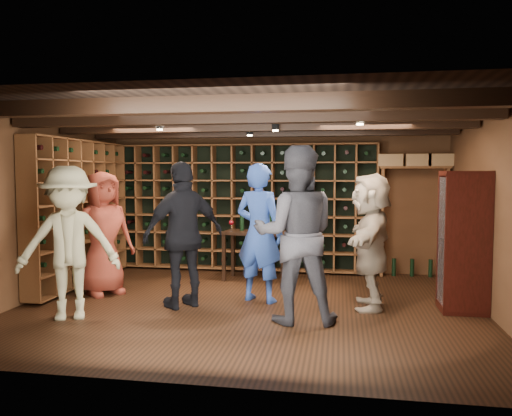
% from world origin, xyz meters
% --- Properties ---
extents(ground, '(6.00, 6.00, 0.00)m').
position_xyz_m(ground, '(0.00, 0.00, 0.00)').
color(ground, black).
rests_on(ground, ground).
extents(room_shell, '(6.00, 6.00, 6.00)m').
position_xyz_m(room_shell, '(0.00, 0.05, 2.42)').
color(room_shell, '#55341D').
rests_on(room_shell, ground).
extents(wine_rack_back, '(4.65, 0.30, 2.20)m').
position_xyz_m(wine_rack_back, '(-0.52, 2.33, 1.15)').
color(wine_rack_back, brown).
rests_on(wine_rack_back, ground).
extents(wine_rack_left, '(0.30, 2.65, 2.20)m').
position_xyz_m(wine_rack_left, '(-2.83, 0.82, 1.15)').
color(wine_rack_left, brown).
rests_on(wine_rack_left, ground).
extents(crate_shelf, '(1.20, 0.32, 2.07)m').
position_xyz_m(crate_shelf, '(2.41, 2.32, 1.57)').
color(crate_shelf, brown).
rests_on(crate_shelf, ground).
extents(display_cabinet, '(0.55, 0.50, 1.75)m').
position_xyz_m(display_cabinet, '(2.71, 0.20, 0.86)').
color(display_cabinet, black).
rests_on(display_cabinet, ground).
extents(man_blue_shirt, '(0.80, 0.66, 1.89)m').
position_xyz_m(man_blue_shirt, '(0.10, 0.28, 0.94)').
color(man_blue_shirt, navy).
rests_on(man_blue_shirt, ground).
extents(man_grey_suit, '(1.10, 0.90, 2.07)m').
position_xyz_m(man_grey_suit, '(0.67, -0.59, 1.04)').
color(man_grey_suit, black).
rests_on(man_grey_suit, ground).
extents(guest_red_floral, '(0.98, 1.03, 1.78)m').
position_xyz_m(guest_red_floral, '(-2.19, 0.30, 0.89)').
color(guest_red_floral, maroon).
rests_on(guest_red_floral, ground).
extents(guest_woman_black, '(1.12, 1.11, 1.91)m').
position_xyz_m(guest_woman_black, '(-0.82, -0.18, 0.95)').
color(guest_woman_black, black).
rests_on(guest_woman_black, ground).
extents(guest_khaki, '(1.36, 1.10, 1.84)m').
position_xyz_m(guest_khaki, '(-2.03, -0.91, 0.92)').
color(guest_khaki, gray).
rests_on(guest_khaki, ground).
extents(guest_beige, '(0.61, 1.65, 1.75)m').
position_xyz_m(guest_beige, '(1.57, 0.20, 0.88)').
color(guest_beige, gray).
rests_on(guest_beige, ground).
extents(tasting_table, '(1.12, 0.66, 1.09)m').
position_xyz_m(tasting_table, '(-0.16, 1.58, 0.72)').
color(tasting_table, black).
rests_on(tasting_table, ground).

